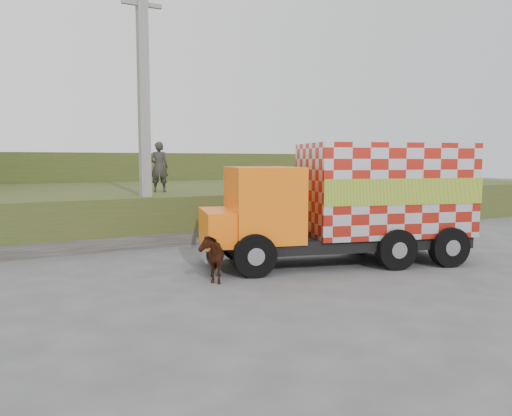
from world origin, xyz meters
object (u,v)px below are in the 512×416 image
utility_pole (144,111)px  cow (211,256)px  cargo_truck (351,202)px  pedestrian (159,167)px

utility_pole → cow: (-0.09, -5.07, -3.54)m
utility_pole → cargo_truck: utility_pole is taller
cow → pedestrian: 7.37m
cow → pedestrian: size_ratio=0.72×
utility_pole → cow: 6.19m
cargo_truck → cow: size_ratio=5.62×
cargo_truck → utility_pole: bearing=142.9°
utility_pole → pedestrian: size_ratio=4.56×
utility_pole → cow: utility_pole is taller
cow → cargo_truck: bearing=20.3°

